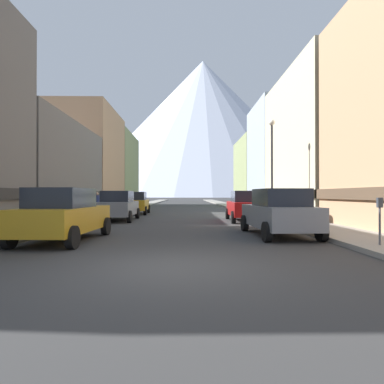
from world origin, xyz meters
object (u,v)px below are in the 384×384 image
car_left_0 (64,214)px  pedestrian_0 (75,205)px  parking_meter_near (380,214)px  potted_plant_1 (27,215)px  pedestrian_2 (97,204)px  potted_plant_0 (92,207)px  car_left_2 (135,203)px  car_right_1 (246,206)px  streetlamp_right (272,154)px  car_left_1 (118,206)px  car_right_0 (279,212)px  pedestrian_1 (290,205)px  trash_bin_right (307,213)px

car_left_0 → pedestrian_0: (-2.45, 8.30, 0.04)m
parking_meter_near → potted_plant_1: (-12.75, 6.00, -0.37)m
pedestrian_2 → potted_plant_0: bearing=119.5°
car_left_2 → potted_plant_0: (-3.20, -0.98, -0.31)m
car_right_1 → pedestrian_0: pedestrian_0 is taller
potted_plant_0 → streetlamp_right: size_ratio=0.14×
car_left_1 → pedestrian_2: bearing=119.7°
car_left_0 → potted_plant_1: bearing=128.1°
car_left_0 → potted_plant_0: bearing=102.6°
potted_plant_1 → streetlamp_right: 13.43m
car_left_0 → car_left_2: (0.00, 15.28, 0.00)m
car_left_2 → pedestrian_2: bearing=-136.8°
car_left_0 → car_left_1: bearing=90.0°
car_left_1 → car_left_2: 6.59m
pedestrian_0 → pedestrian_2: bearing=90.0°
potted_plant_1 → pedestrian_0: 4.29m
car_right_0 → potted_plant_0: car_right_0 is taller
car_left_0 → streetlamp_right: bearing=41.7°
potted_plant_1 → pedestrian_1: (13.25, 3.59, 0.32)m
car_right_1 → streetlamp_right: bearing=2.2°
car_left_2 → trash_bin_right: 14.26m
car_left_0 → streetlamp_right: streetlamp_right is taller
car_left_0 → trash_bin_right: bearing=27.4°
car_right_0 → pedestrian_2: 15.40m
car_left_0 → car_right_0: (7.61, 1.30, 0.00)m
car_left_0 → pedestrian_1: size_ratio=2.56×
car_left_1 → pedestrian_2: (-2.45, 4.29, -0.02)m
pedestrian_2 → pedestrian_1: bearing=-23.0°
car_right_0 → pedestrian_1: 6.82m
car_right_0 → pedestrian_0: bearing=145.2°
trash_bin_right → car_right_1: bearing=132.0°
car_right_0 → car_left_2: bearing=118.5°
car_right_1 → parking_meter_near: bearing=-79.0°
car_right_0 → parking_meter_near: 3.77m
trash_bin_right → streetlamp_right: streetlamp_right is taller
car_left_1 → pedestrian_0: size_ratio=2.60×
car_right_1 → potted_plant_1: (-10.80, -4.02, -0.26)m
trash_bin_right → pedestrian_1: 2.43m
pedestrian_0 → potted_plant_1: bearing=-100.1°
trash_bin_right → pedestrian_0: 12.96m
trash_bin_right → potted_plant_1: 13.40m
pedestrian_1 → parking_meter_near: bearing=-93.0°
pedestrian_0 → streetlamp_right: bearing=-0.7°
car_right_0 → trash_bin_right: car_right_0 is taller
trash_bin_right → streetlamp_right: 4.53m
car_right_1 → pedestrian_2: (-10.05, 4.87, -0.02)m
trash_bin_right → pedestrian_1: bearing=92.4°
car_right_0 → streetlamp_right: streetlamp_right is taller
trash_bin_right → pedestrian_2: (-12.60, 7.71, 0.23)m
car_left_2 → streetlamp_right: streetlamp_right is taller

